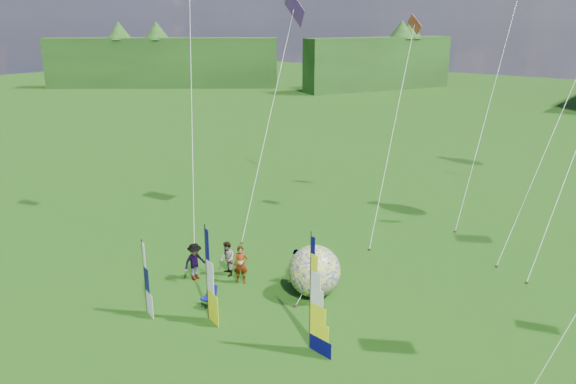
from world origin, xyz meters
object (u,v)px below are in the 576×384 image
Objects in this scene: feather_banner_main at (310,294)px; spectator_d at (296,266)px; bol_inflatable at (314,271)px; spectator_b at (227,259)px; spectator_c at (195,262)px; side_banner_left at (207,274)px; camp_chair at (209,297)px; side_banner_far at (145,278)px; spectator_a at (241,265)px.

feather_banner_main reaches higher than spectator_d.
bol_inflatable is 4.55m from spectator_b.
spectator_c is at bearing -157.91° from bol_inflatable.
side_banner_left reaches higher than bol_inflatable.
camp_chair is (1.54, -2.78, -0.35)m from spectator_b.
feather_banner_main is 2.67× the size of spectator_b.
side_banner_left is at bearing 45.82° from side_banner_far.
side_banner_left reaches higher than spectator_d.
side_banner_far is 2.80m from camp_chair.
bol_inflatable is at bearing 130.97° from feather_banner_main.
spectator_b is (0.25, 4.63, -0.74)m from side_banner_far.
feather_banner_main is at bearing 35.29° from side_banner_far.
camp_chair is (-2.91, -3.70, -0.66)m from bol_inflatable.
spectator_d is at bearing -45.97° from spectator_c.
spectator_a is (-3.39, -1.10, -0.25)m from bol_inflatable.
spectator_d is at bearing 160.39° from bol_inflatable.
bol_inflatable is at bearing 48.18° from camp_chair.
bol_inflatable reaches higher than spectator_d.
spectator_c is at bearing 173.32° from spectator_a.
spectator_d is at bearing 80.90° from side_banner_far.
bol_inflatable is 1.53m from spectator_d.
feather_banner_main reaches higher than spectator_a.
spectator_b reaches higher than camp_chair.
spectator_d is (-1.40, 0.50, -0.34)m from bol_inflatable.
spectator_a is at bearing 84.86° from spectator_d.
bol_inflatable is 1.41× the size of spectator_d.
camp_chair is at bearing 116.30° from spectator_d.
bol_inflatable is (-2.31, 3.57, -1.10)m from feather_banner_main.
spectator_a is at bearing 19.96° from spectator_b.
bol_inflatable is (4.70, 5.55, -0.43)m from side_banner_far.
camp_chair is at bearing -31.12° from spectator_b.
feather_banner_main is 1.43× the size of side_banner_far.
camp_chair is (-5.21, -0.13, -1.76)m from feather_banner_main.
feather_banner_main is 6.36m from spectator_a.
spectator_c is (-0.90, -1.25, 0.06)m from spectator_b.
side_banner_left is 2.21× the size of spectator_c.
side_banner_far is 3.16× the size of camp_chair.
side_banner_far is 7.29m from bol_inflatable.
side_banner_left is 3.93m from spectator_c.
spectator_c reaches higher than camp_chair.
side_banner_far is at bearing -159.30° from spectator_c.
side_banner_left is 2.75m from side_banner_far.
feather_banner_main is 5.69m from spectator_d.
feather_banner_main is 7.39m from spectator_b.
spectator_d is (1.99, 1.60, -0.09)m from spectator_a.
spectator_d reaches higher than camp_chair.
spectator_d is (-3.71, 4.07, -1.44)m from feather_banner_main.
spectator_a reaches higher than spectator_b.
spectator_a is (-5.70, 2.46, -1.36)m from feather_banner_main.
side_banner_left is at bearing 126.01° from spectator_d.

